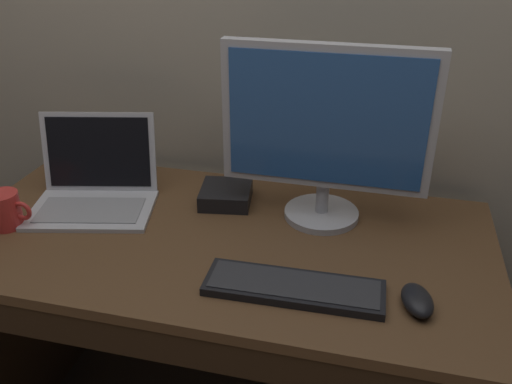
% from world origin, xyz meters
% --- Properties ---
extents(desk, '(1.41, 0.71, 0.77)m').
position_xyz_m(desk, '(0.00, -0.01, 0.51)').
color(desk, brown).
rests_on(desk, ground).
extents(laptop_silver, '(0.39, 0.34, 0.24)m').
position_xyz_m(laptop_silver, '(-0.40, 0.08, 0.83)').
color(laptop_silver, silver).
rests_on(laptop_silver, desk).
extents(external_monitor, '(0.54, 0.20, 0.48)m').
position_xyz_m(external_monitor, '(0.25, 0.14, 1.04)').
color(external_monitor, '#B7B7BC').
rests_on(external_monitor, desk).
extents(wired_keyboard, '(0.40, 0.13, 0.02)m').
position_xyz_m(wired_keyboard, '(0.23, -0.19, 0.78)').
color(wired_keyboard, black).
rests_on(wired_keyboard, desk).
extents(computer_mouse, '(0.09, 0.12, 0.04)m').
position_xyz_m(computer_mouse, '(0.50, -0.18, 0.79)').
color(computer_mouse, black).
rests_on(computer_mouse, desk).
extents(external_drive_box, '(0.16, 0.17, 0.05)m').
position_xyz_m(external_drive_box, '(-0.04, 0.18, 0.80)').
color(external_drive_box, black).
rests_on(external_drive_box, desk).
extents(coffee_mug, '(0.13, 0.09, 0.10)m').
position_xyz_m(coffee_mug, '(-0.57, -0.09, 0.82)').
color(coffee_mug, red).
rests_on(coffee_mug, desk).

